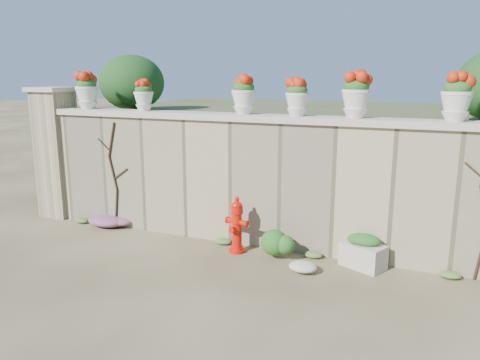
% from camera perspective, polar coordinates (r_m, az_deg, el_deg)
% --- Properties ---
extents(ground, '(80.00, 80.00, 0.00)m').
position_cam_1_polar(ground, '(6.27, -3.72, -12.88)').
color(ground, '#4F3E27').
rests_on(ground, ground).
extents(stone_wall, '(8.00, 0.40, 2.00)m').
position_cam_1_polar(stone_wall, '(7.50, 2.28, -0.44)').
color(stone_wall, tan).
rests_on(stone_wall, ground).
extents(wall_cap, '(8.10, 0.52, 0.10)m').
position_cam_1_polar(wall_cap, '(7.34, 2.36, 7.58)').
color(wall_cap, beige).
rests_on(wall_cap, stone_wall).
extents(gate_pillar, '(0.72, 0.72, 2.48)m').
position_cam_1_polar(gate_pillar, '(9.69, -21.39, 3.23)').
color(gate_pillar, tan).
rests_on(gate_pillar, ground).
extents(raised_fill, '(9.00, 6.00, 2.00)m').
position_cam_1_polar(raised_fill, '(10.51, 8.42, 3.22)').
color(raised_fill, '#384C23').
rests_on(raised_fill, ground).
extents(back_shrub_left, '(1.30, 1.30, 1.10)m').
position_cam_1_polar(back_shrub_left, '(9.89, -13.04, 11.48)').
color(back_shrub_left, '#143814').
rests_on(back_shrub_left, raised_fill).
extents(vine_left, '(0.60, 0.04, 1.91)m').
position_cam_1_polar(vine_left, '(8.61, -15.15, 0.77)').
color(vine_left, black).
rests_on(vine_left, ground).
extents(fire_hydrant, '(0.39, 0.27, 0.89)m').
position_cam_1_polar(fire_hydrant, '(7.24, -0.39, -5.46)').
color(fire_hydrant, red).
rests_on(fire_hydrant, ground).
extents(planter_box, '(0.70, 0.57, 0.50)m').
position_cam_1_polar(planter_box, '(6.98, 14.80, -8.47)').
color(planter_box, beige).
rests_on(planter_box, ground).
extents(green_shrub, '(0.58, 0.52, 0.55)m').
position_cam_1_polar(green_shrub, '(7.05, 5.00, -7.51)').
color(green_shrub, '#1E5119').
rests_on(green_shrub, ground).
extents(magenta_clump, '(0.91, 0.61, 0.24)m').
position_cam_1_polar(magenta_clump, '(8.84, -15.29, -4.75)').
color(magenta_clump, '#AC229B').
rests_on(magenta_clump, ground).
extents(white_flowers, '(0.54, 0.43, 0.20)m').
position_cam_1_polar(white_flowers, '(6.68, 8.19, -10.40)').
color(white_flowers, white).
rests_on(white_flowers, ground).
extents(urn_pot_0, '(0.41, 0.41, 0.64)m').
position_cam_1_polar(urn_pot_0, '(9.03, -18.16, 10.27)').
color(urn_pot_0, silver).
rests_on(urn_pot_0, wall_cap).
extents(urn_pot_1, '(0.33, 0.33, 0.52)m').
position_cam_1_polar(urn_pot_1, '(8.29, -11.66, 10.06)').
color(urn_pot_1, silver).
rests_on(urn_pot_1, wall_cap).
extents(urn_pot_2, '(0.38, 0.38, 0.60)m').
position_cam_1_polar(urn_pot_2, '(7.41, 0.46, 10.33)').
color(urn_pot_2, silver).
rests_on(urn_pot_2, wall_cap).
extents(urn_pot_3, '(0.35, 0.35, 0.55)m').
position_cam_1_polar(urn_pot_3, '(7.13, 6.98, 9.95)').
color(urn_pot_3, silver).
rests_on(urn_pot_3, wall_cap).
extents(urn_pot_4, '(0.41, 0.41, 0.65)m').
position_cam_1_polar(urn_pot_4, '(6.94, 13.99, 9.99)').
color(urn_pot_4, silver).
rests_on(urn_pot_4, wall_cap).
extents(urn_pot_5, '(0.40, 0.40, 0.63)m').
position_cam_1_polar(urn_pot_5, '(6.86, 24.90, 9.10)').
color(urn_pot_5, silver).
rests_on(urn_pot_5, wall_cap).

